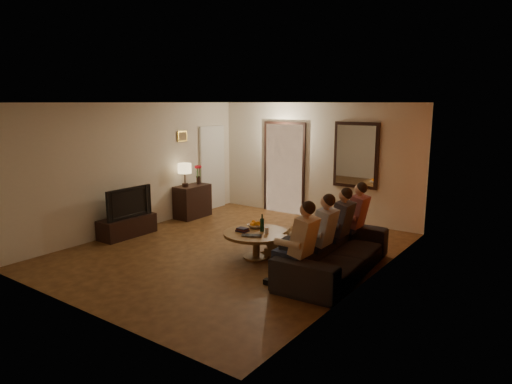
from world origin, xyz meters
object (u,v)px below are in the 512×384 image
Objects in this scene: tv_stand at (127,226)px; coffee_table at (256,245)px; person_d at (354,222)px; sofa at (335,251)px; person_b at (320,239)px; laptop at (251,236)px; table_lamp at (185,175)px; person_a at (300,249)px; dresser at (192,201)px; tv at (126,202)px; wine_bottle at (262,223)px; dog at (280,241)px; bowl at (255,226)px; person_c at (338,230)px.

coffee_table is (2.83, 0.44, 0.03)m from tv_stand.
sofa is at bearing -83.66° from person_d.
person_b is 1.21m from laptop.
table_lamp reaches higher than person_a.
person_d is 1.08× the size of coffee_table.
tv reaches higher than dresser.
tv is at bearing -169.36° from wine_bottle.
person_d is 1.30m from dog.
dog is 1.81× the size of wine_bottle.
dog is (-1.08, 0.11, -0.08)m from sofa.
bowl reaches higher than coffee_table.
tv_stand is 2.06× the size of dog.
tv is 2.74m from bowl.
dresser reaches higher than sofa.
person_a is 1.00× the size of person_c.
laptop is (-1.19, 0.48, -0.14)m from person_a.
table_lamp is 0.22× the size of sofa.
tv_stand is at bearing 175.62° from person_a.
laptop is at bearing -26.84° from table_lamp.
person_a is at bearing -90.00° from person_c.
tv_stand is 4.40m from person_d.
laptop is at bearing -131.99° from person_d.
person_b is 1.00× the size of person_c.
bowl is at bearing 165.66° from person_b.
person_d is (0.00, 0.60, 0.00)m from person_c.
tv is 4.21m from person_c.
dresser reaches higher than dog.
person_c and person_d have the same top height.
person_c is at bearing 12.12° from tv_stand.
dog is (3.13, 0.70, 0.09)m from tv_stand.
dresser is at bearing 90.00° from table_lamp.
bowl is at bearing 146.43° from person_a.
table_lamp is 4.14m from person_d.
table_lamp reaches higher than bowl.
sofa reaches higher than tv_stand.
person_d reaches higher than coffee_table.
person_c is 1.08× the size of coffee_table.
person_d reaches higher than dog.
laptop is at bearing -30.17° from dresser.
tv is at bearing -160.18° from person_d.
person_d is (4.12, -0.16, -0.41)m from table_lamp.
person_b reaches higher than dresser.
person_a is 4.63× the size of bowl.
dresser is at bearing 174.76° from person_d.
table_lamp is 1.83m from tv_stand.
dog is at bearing 157.26° from person_b.
coffee_table is at bearing -26.69° from dresser.
tv_stand is 3.21m from dog.
table_lamp is 3.33m from laptop.
dog is (-0.98, -0.19, -0.32)m from person_c.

